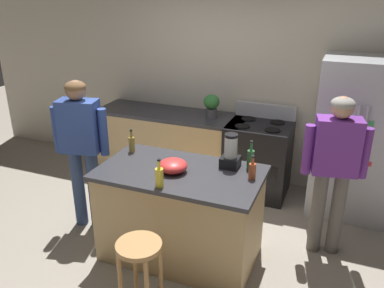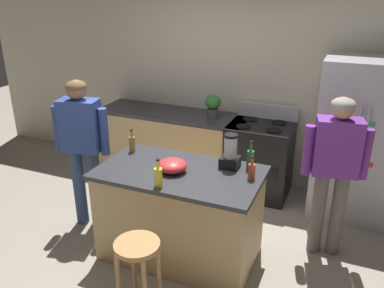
# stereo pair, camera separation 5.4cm
# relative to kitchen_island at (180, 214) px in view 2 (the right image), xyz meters

# --- Properties ---
(ground_plane) EXTENTS (14.00, 14.00, 0.00)m
(ground_plane) POSITION_rel_kitchen_island_xyz_m (0.00, 0.00, -0.46)
(ground_plane) COLOR #9E9384
(back_wall) EXTENTS (8.00, 0.10, 2.70)m
(back_wall) POSITION_rel_kitchen_island_xyz_m (0.00, 1.95, 0.89)
(back_wall) COLOR beige
(back_wall) RESTS_ON ground_plane
(kitchen_island) EXTENTS (1.50, 0.85, 0.92)m
(kitchen_island) POSITION_rel_kitchen_island_xyz_m (0.00, 0.00, 0.00)
(kitchen_island) COLOR tan
(kitchen_island) RESTS_ON ground_plane
(back_counter_run) EXTENTS (2.00, 0.64, 0.92)m
(back_counter_run) POSITION_rel_kitchen_island_xyz_m (-0.80, 1.55, -0.00)
(back_counter_run) COLOR tan
(back_counter_run) RESTS_ON ground_plane
(refrigerator) EXTENTS (0.90, 0.73, 1.79)m
(refrigerator) POSITION_rel_kitchen_island_xyz_m (1.49, 1.50, 0.43)
(refrigerator) COLOR #B7BABF
(refrigerator) RESTS_ON ground_plane
(stove_range) EXTENTS (0.76, 0.65, 1.10)m
(stove_range) POSITION_rel_kitchen_island_xyz_m (0.40, 1.52, 0.01)
(stove_range) COLOR black
(stove_range) RESTS_ON ground_plane
(person_by_island_left) EXTENTS (0.60, 0.30, 1.63)m
(person_by_island_left) POSITION_rel_kitchen_island_xyz_m (-1.16, 0.12, 0.53)
(person_by_island_left) COLOR #384C7A
(person_by_island_left) RESTS_ON ground_plane
(person_by_sink_right) EXTENTS (0.60, 0.30, 1.59)m
(person_by_sink_right) POSITION_rel_kitchen_island_xyz_m (1.30, 0.59, 0.51)
(person_by_sink_right) COLOR #66605B
(person_by_sink_right) RESTS_ON ground_plane
(bar_stool) EXTENTS (0.36, 0.36, 0.66)m
(bar_stool) POSITION_rel_kitchen_island_xyz_m (0.00, -0.80, 0.05)
(bar_stool) COLOR #B7844C
(bar_stool) RESTS_ON ground_plane
(potted_plant) EXTENTS (0.20, 0.20, 0.30)m
(potted_plant) POSITION_rel_kitchen_island_xyz_m (-0.24, 1.55, 0.63)
(potted_plant) COLOR #4C4C51
(potted_plant) RESTS_ON back_counter_run
(blender_appliance) EXTENTS (0.17, 0.17, 0.32)m
(blender_appliance) POSITION_rel_kitchen_island_xyz_m (0.40, 0.25, 0.59)
(blender_appliance) COLOR black
(blender_appliance) RESTS_ON kitchen_island
(bottle_cooking_sauce) EXTENTS (0.06, 0.06, 0.22)m
(bottle_cooking_sauce) POSITION_rel_kitchen_island_xyz_m (0.65, 0.09, 0.53)
(bottle_cooking_sauce) COLOR #B24C26
(bottle_cooking_sauce) RESTS_ON kitchen_island
(bottle_vinegar) EXTENTS (0.06, 0.06, 0.24)m
(bottle_vinegar) POSITION_rel_kitchen_island_xyz_m (-0.62, 0.23, 0.54)
(bottle_vinegar) COLOR olive
(bottle_vinegar) RESTS_ON kitchen_island
(bottle_olive_oil) EXTENTS (0.07, 0.07, 0.28)m
(bottle_olive_oil) POSITION_rel_kitchen_island_xyz_m (0.58, 0.28, 0.56)
(bottle_olive_oil) COLOR #2D6638
(bottle_olive_oil) RESTS_ON kitchen_island
(bottle_soda) EXTENTS (0.07, 0.07, 0.26)m
(bottle_soda) POSITION_rel_kitchen_island_xyz_m (-0.03, -0.35, 0.55)
(bottle_soda) COLOR yellow
(bottle_soda) RESTS_ON kitchen_island
(mixing_bowl) EXTENTS (0.27, 0.27, 0.12)m
(mixing_bowl) POSITION_rel_kitchen_island_xyz_m (-0.05, -0.04, 0.52)
(mixing_bowl) COLOR red
(mixing_bowl) RESTS_ON kitchen_island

